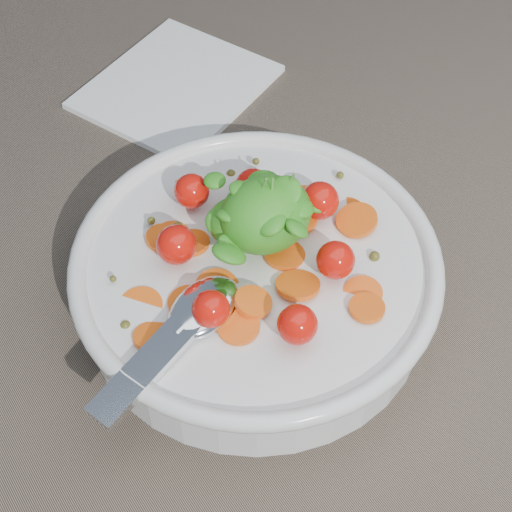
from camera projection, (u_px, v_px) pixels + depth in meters
ground at (299, 307)px, 0.57m from camera, size 6.00×6.00×0.00m
bowl at (256, 275)px, 0.55m from camera, size 0.28×0.26×0.11m
napkin at (176, 87)px, 0.73m from camera, size 0.20×0.19×0.01m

